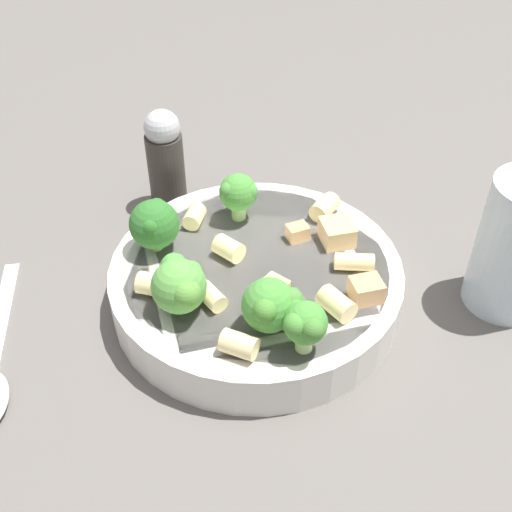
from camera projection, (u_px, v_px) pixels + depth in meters
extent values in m
plane|color=#5B5651|center=(256.00, 299.00, 0.52)|extent=(2.00, 2.00, 0.00)
cylinder|color=silver|center=(256.00, 283.00, 0.51)|extent=(0.23, 0.23, 0.04)
cylinder|color=white|center=(256.00, 269.00, 0.50)|extent=(0.20, 0.20, 0.01)
torus|color=silver|center=(256.00, 268.00, 0.50)|extent=(0.22, 0.22, 0.00)
cylinder|color=#9EC175|center=(304.00, 341.00, 0.43)|extent=(0.01, 0.01, 0.02)
sphere|color=#478E38|center=(305.00, 323.00, 0.41)|extent=(0.03, 0.03, 0.03)
sphere|color=#478A34|center=(295.00, 325.00, 0.41)|extent=(0.02, 0.02, 0.02)
sphere|color=#447E32|center=(313.00, 329.00, 0.40)|extent=(0.02, 0.02, 0.02)
sphere|color=#3E8533|center=(295.00, 309.00, 0.42)|extent=(0.01, 0.01, 0.01)
cylinder|color=#9EC175|center=(181.00, 304.00, 0.46)|extent=(0.01, 0.01, 0.01)
sphere|color=#569942|center=(179.00, 286.00, 0.44)|extent=(0.04, 0.04, 0.04)
sphere|color=#569439|center=(186.00, 293.00, 0.43)|extent=(0.02, 0.02, 0.02)
sphere|color=#4C9643|center=(191.00, 272.00, 0.45)|extent=(0.02, 0.02, 0.02)
sphere|color=#4C9540|center=(174.00, 266.00, 0.45)|extent=(0.02, 0.02, 0.02)
cylinder|color=#84AD60|center=(239.00, 210.00, 0.54)|extent=(0.01, 0.01, 0.02)
sphere|color=#478E38|center=(238.00, 192.00, 0.52)|extent=(0.03, 0.03, 0.03)
sphere|color=#458138|center=(227.00, 190.00, 0.52)|extent=(0.01, 0.01, 0.01)
sphere|color=#44953A|center=(250.00, 191.00, 0.52)|extent=(0.01, 0.01, 0.01)
cylinder|color=#9EC175|center=(269.00, 323.00, 0.44)|extent=(0.01, 0.01, 0.01)
sphere|color=#478E38|center=(269.00, 305.00, 0.43)|extent=(0.04, 0.04, 0.04)
sphere|color=#478630|center=(265.00, 311.00, 0.41)|extent=(0.02, 0.02, 0.02)
sphere|color=#477F38|center=(290.00, 301.00, 0.43)|extent=(0.02, 0.02, 0.02)
cylinder|color=#93B766|center=(157.00, 243.00, 0.51)|extent=(0.01, 0.01, 0.01)
sphere|color=#2D6B28|center=(154.00, 224.00, 0.49)|extent=(0.04, 0.04, 0.04)
sphere|color=#2E6E25|center=(163.00, 215.00, 0.50)|extent=(0.02, 0.02, 0.02)
sphere|color=#2D6E26|center=(151.00, 227.00, 0.48)|extent=(0.02, 0.02, 0.02)
sphere|color=#286427|center=(157.00, 207.00, 0.50)|extent=(0.02, 0.02, 0.02)
cylinder|color=beige|center=(325.00, 207.00, 0.54)|extent=(0.03, 0.03, 0.02)
cylinder|color=beige|center=(354.00, 262.00, 0.49)|extent=(0.03, 0.02, 0.01)
cylinder|color=beige|center=(229.00, 249.00, 0.50)|extent=(0.03, 0.03, 0.02)
cylinder|color=beige|center=(241.00, 345.00, 0.42)|extent=(0.03, 0.02, 0.02)
cylinder|color=beige|center=(336.00, 304.00, 0.45)|extent=(0.03, 0.03, 0.02)
cylinder|color=beige|center=(157.00, 285.00, 0.47)|extent=(0.03, 0.02, 0.02)
cylinder|color=beige|center=(194.00, 217.00, 0.53)|extent=(0.02, 0.02, 0.01)
cylinder|color=beige|center=(211.00, 297.00, 0.46)|extent=(0.03, 0.03, 0.01)
cube|color=tan|center=(272.00, 291.00, 0.46)|extent=(0.03, 0.03, 0.02)
cube|color=tan|center=(337.00, 232.00, 0.51)|extent=(0.03, 0.03, 0.02)
cube|color=tan|center=(297.00, 232.00, 0.52)|extent=(0.02, 0.02, 0.01)
cube|color=tan|center=(366.00, 290.00, 0.46)|extent=(0.03, 0.03, 0.02)
cylinder|color=silver|center=(509.00, 273.00, 0.50)|extent=(0.06, 0.06, 0.06)
cylinder|color=#332D28|center=(167.00, 171.00, 0.59)|extent=(0.03, 0.03, 0.07)
sphere|color=#B7B7BC|center=(162.00, 127.00, 0.56)|extent=(0.03, 0.03, 0.03)
cube|color=silver|center=(2.00, 314.00, 0.50)|extent=(0.04, 0.12, 0.01)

